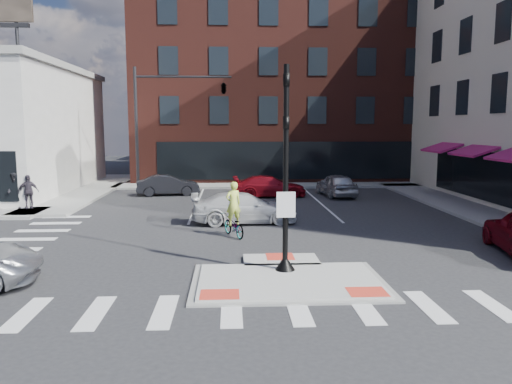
{
  "coord_description": "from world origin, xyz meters",
  "views": [
    {
      "loc": [
        -1.6,
        -13.94,
        4.38
      ],
      "look_at": [
        -0.69,
        3.86,
        2.0
      ],
      "focal_mm": 35.0,
      "sensor_mm": 36.0,
      "label": 1
    }
  ],
  "objects": [
    {
      "name": "mast_arm_signal",
      "position": [
        -3.47,
        18.0,
        6.21
      ],
      "size": [
        6.1,
        2.24,
        8.0
      ],
      "color": "black",
      "rests_on": "ground"
    },
    {
      "name": "building_far_right",
      "position": [
        9.0,
        54.0,
        6.0
      ],
      "size": [
        12.0,
        12.0,
        12.0
      ],
      "primitive_type": "cube",
      "color": "brown",
      "rests_on": "ground"
    },
    {
      "name": "ground",
      "position": [
        0.0,
        0.0,
        0.0
      ],
      "size": [
        120.0,
        120.0,
        0.0
      ],
      "primitive_type": "plane",
      "color": "#28282B",
      "rests_on": "ground"
    },
    {
      "name": "sidewalk_n",
      "position": [
        3.0,
        22.0,
        0.07
      ],
      "size": [
        26.0,
        3.0,
        0.15
      ],
      "primitive_type": "cube",
      "color": "gray",
      "rests_on": "ground"
    },
    {
      "name": "refuge_island",
      "position": [
        0.0,
        -0.26,
        0.05
      ],
      "size": [
        5.4,
        4.65,
        0.13
      ],
      "color": "gray",
      "rests_on": "ground"
    },
    {
      "name": "building_n",
      "position": [
        3.0,
        31.99,
        7.8
      ],
      "size": [
        24.4,
        18.4,
        15.5
      ],
      "color": "#491D16",
      "rests_on": "ground"
    },
    {
      "name": "building_far_left",
      "position": [
        -4.0,
        52.0,
        5.0
      ],
      "size": [
        10.0,
        12.0,
        10.0
      ],
      "primitive_type": "cube",
      "color": "slate",
      "rests_on": "ground"
    },
    {
      "name": "bg_car_red",
      "position": [
        0.8,
        16.52,
        0.65
      ],
      "size": [
        4.56,
        1.99,
        1.31
      ],
      "primitive_type": "imported",
      "rotation": [
        0.0,
        0.0,
        1.61
      ],
      "color": "maroon",
      "rests_on": "ground"
    },
    {
      "name": "sidewalk_e",
      "position": [
        10.8,
        10.0,
        0.07
      ],
      "size": [
        3.0,
        24.0,
        0.15
      ],
      "primitive_type": "cube",
      "color": "gray",
      "rests_on": "ground"
    },
    {
      "name": "bg_car_silver",
      "position": [
        5.0,
        16.65,
        0.71
      ],
      "size": [
        2.14,
        4.35,
        1.43
      ],
      "primitive_type": "imported",
      "rotation": [
        0.0,
        0.0,
        3.25
      ],
      "color": "#B8B9C0",
      "rests_on": "ground"
    },
    {
      "name": "bg_car_dark",
      "position": [
        -5.56,
        17.63,
        0.64
      ],
      "size": [
        4.07,
        1.91,
        1.29
      ],
      "primitive_type": "imported",
      "rotation": [
        0.0,
        0.0,
        1.71
      ],
      "color": "#242429",
      "rests_on": "ground"
    },
    {
      "name": "pedestrian_b",
      "position": [
        -12.0,
        12.0,
        1.02
      ],
      "size": [
        1.08,
        0.62,
        1.73
      ],
      "primitive_type": "imported",
      "rotation": [
        0.0,
        0.0,
        0.2
      ],
      "color": "#342E38",
      "rests_on": "sidewalk_nw"
    },
    {
      "name": "pedestrian_a",
      "position": [
        -12.64,
        12.0,
        1.09
      ],
      "size": [
        1.14,
        1.05,
        1.88
      ],
      "primitive_type": "imported",
      "rotation": [
        0.0,
        0.0,
        -0.48
      ],
      "color": "black",
      "rests_on": "sidewalk_nw"
    },
    {
      "name": "white_pickup",
      "position": [
        -1.0,
        8.26,
        0.69
      ],
      "size": [
        4.9,
        2.31,
        1.38
      ],
      "primitive_type": "imported",
      "rotation": [
        0.0,
        0.0,
        1.65
      ],
      "color": "silver",
      "rests_on": "ground"
    },
    {
      "name": "cyclist",
      "position": [
        -1.5,
        5.5,
        0.74
      ],
      "size": [
        1.26,
        1.83,
        2.2
      ],
      "rotation": [
        0.0,
        0.0,
        3.56
      ],
      "color": "#3F3F44",
      "rests_on": "ground"
    },
    {
      "name": "signal_pole",
      "position": [
        0.0,
        0.4,
        2.36
      ],
      "size": [
        0.6,
        0.6,
        5.98
      ],
      "color": "black",
      "rests_on": "refuge_island"
    }
  ]
}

